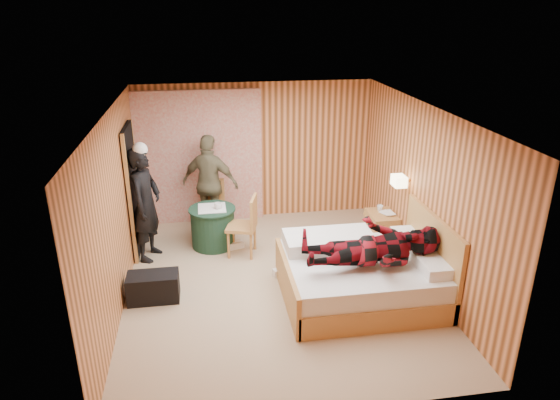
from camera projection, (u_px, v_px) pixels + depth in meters
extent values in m
cube|color=tan|center=(276.00, 283.00, 7.20)|extent=(4.20, 5.00, 0.01)
cube|color=silver|center=(276.00, 111.00, 6.28)|extent=(4.20, 5.00, 0.01)
cube|color=#EB935A|center=(256.00, 152.00, 9.04)|extent=(4.20, 0.02, 2.50)
cube|color=#EB935A|center=(115.00, 212.00, 6.44)|extent=(0.02, 5.00, 2.50)
cube|color=#EB935A|center=(423.00, 194.00, 7.04)|extent=(0.02, 5.00, 2.50)
cube|color=beige|center=(200.00, 158.00, 8.84)|extent=(2.20, 0.08, 2.40)
cube|color=black|center=(133.00, 191.00, 7.81)|extent=(0.06, 0.90, 2.05)
cylinder|color=gold|center=(404.00, 181.00, 7.42)|extent=(0.18, 0.04, 0.04)
cube|color=#FFEDB2|center=(399.00, 181.00, 7.41)|extent=(0.18, 0.24, 0.16)
cube|color=tan|center=(362.00, 287.00, 6.80)|extent=(2.07, 1.66, 0.31)
cube|color=silver|center=(363.00, 269.00, 6.70)|extent=(2.01, 1.60, 0.26)
cube|color=tan|center=(287.00, 285.00, 6.60)|extent=(0.06, 1.66, 0.58)
cube|color=tan|center=(431.00, 255.00, 6.79)|extent=(0.06, 1.66, 1.14)
cube|color=white|center=(434.00, 265.00, 6.38)|extent=(0.39, 0.57, 0.15)
cube|color=white|center=(410.00, 238.00, 7.10)|extent=(0.39, 0.57, 0.15)
cube|color=silver|center=(329.00, 240.00, 6.99)|extent=(1.24, 0.62, 0.19)
cube|color=tan|center=(381.00, 230.00, 8.19)|extent=(0.42, 0.58, 0.58)
cube|color=tan|center=(382.00, 220.00, 8.12)|extent=(0.44, 0.60, 0.03)
cylinder|color=#1C3D2B|center=(213.00, 228.00, 8.20)|extent=(0.71, 0.71, 0.65)
cylinder|color=#1C3D2B|center=(212.00, 209.00, 8.08)|extent=(0.76, 0.76, 0.03)
cube|color=white|center=(212.00, 208.00, 8.07)|extent=(0.53, 0.53, 0.01)
cube|color=tan|center=(212.00, 208.00, 8.64)|extent=(0.49, 0.49, 0.05)
cube|color=tan|center=(213.00, 191.00, 8.72)|extent=(0.42, 0.11, 0.46)
cylinder|color=tan|center=(201.00, 225.00, 8.57)|extent=(0.04, 0.04, 0.43)
cylinder|color=tan|center=(223.00, 217.00, 8.88)|extent=(0.04, 0.04, 0.43)
cube|color=tan|center=(241.00, 227.00, 7.87)|extent=(0.55, 0.55, 0.05)
cube|color=tan|center=(254.00, 212.00, 7.75)|extent=(0.16, 0.44, 0.49)
cylinder|color=tan|center=(233.00, 235.00, 8.14)|extent=(0.04, 0.04, 0.45)
cylinder|color=tan|center=(251.00, 247.00, 7.77)|extent=(0.04, 0.04, 0.45)
cube|color=black|center=(153.00, 287.00, 6.73)|extent=(0.68, 0.37, 0.39)
cube|color=white|center=(236.00, 245.00, 8.19)|extent=(0.27, 0.17, 0.11)
cube|color=white|center=(281.00, 271.00, 7.39)|extent=(0.27, 0.18, 0.11)
imported|color=black|center=(146.00, 204.00, 7.61)|extent=(0.62, 0.76, 1.80)
imported|color=#6C6548|center=(210.00, 184.00, 8.59)|extent=(1.09, 0.80, 1.72)
imported|color=maroon|center=(374.00, 237.00, 6.31)|extent=(0.86, 0.67, 1.77)
imported|color=white|center=(383.00, 214.00, 8.03)|extent=(0.25, 0.27, 0.02)
imported|color=white|center=(384.00, 213.00, 8.03)|extent=(0.18, 0.23, 0.02)
imported|color=white|center=(380.00, 208.00, 8.19)|extent=(0.12, 0.12, 0.09)
imported|color=white|center=(218.00, 206.00, 8.02)|extent=(0.16, 0.16, 0.10)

